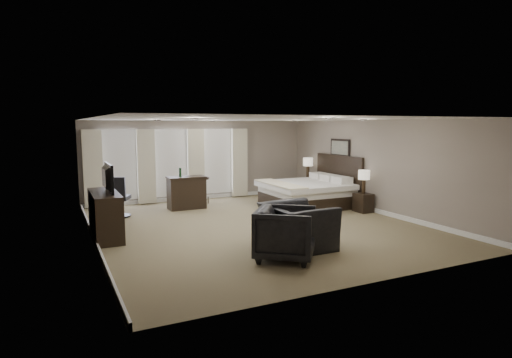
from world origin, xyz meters
name	(u,v)px	position (x,y,z in m)	size (l,w,h in m)	color
room	(256,173)	(0.00, 0.00, 1.30)	(7.60, 8.60, 2.64)	#6F6447
window_bay	(171,165)	(-1.00, 4.11, 1.20)	(5.25, 0.20, 2.30)	silver
bed	(309,181)	(2.58, 1.61, 0.76)	(2.38, 2.28, 1.52)	silver
nightstand_near	(363,203)	(3.47, 0.16, 0.26)	(0.40, 0.49, 0.53)	black
nightstand_far	(308,187)	(3.47, 3.06, 0.32)	(0.48, 0.59, 0.64)	black
lamp_near	(364,182)	(3.47, 0.16, 0.86)	(0.32, 0.32, 0.67)	beige
lamp_far	(308,168)	(3.47, 3.06, 0.99)	(0.34, 0.34, 0.70)	beige
wall_art	(340,148)	(3.70, 1.61, 1.75)	(0.04, 0.96, 0.56)	slate
dresser	(105,215)	(-3.45, 0.45, 0.50)	(0.56, 1.73, 1.01)	black
tv	(104,189)	(-3.45, 0.45, 1.08)	(1.09, 0.63, 0.14)	black
armchair_near	(297,219)	(-0.07, -2.06, 0.59)	(1.36, 0.88, 1.19)	black
armchair_far	(286,231)	(-0.65, -2.61, 0.53)	(1.03, 0.97, 1.06)	black
bar_counter	(187,192)	(-0.90, 2.82, 0.48)	(1.11, 0.57, 0.96)	black
bar_stool_left	(119,202)	(-2.85, 2.73, 0.37)	(0.35, 0.35, 0.75)	black
bar_stool_right	(203,190)	(-0.18, 3.45, 0.41)	(0.39, 0.39, 0.83)	black
desk_chair	(119,197)	(-2.86, 2.49, 0.56)	(0.57, 0.57, 1.12)	black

